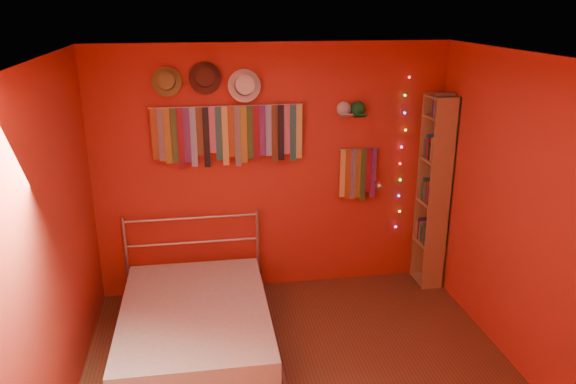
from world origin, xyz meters
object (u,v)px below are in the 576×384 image
tie_rack (229,133)px  reading_lamp (378,185)px  bookshelf (437,191)px  bed (195,325)px

tie_rack → reading_lamp: bearing=-5.9°
reading_lamp → bookshelf: 0.64m
tie_rack → reading_lamp: 1.57m
reading_lamp → tie_rack: bearing=174.1°
reading_lamp → bed: reading_lamp is taller
reading_lamp → bookshelf: bookshelf is taller
tie_rack → reading_lamp: size_ratio=5.20×
bookshelf → bed: (-2.49, -0.81, -0.81)m
tie_rack → bookshelf: 2.20m
reading_lamp → bookshelf: size_ratio=0.14×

